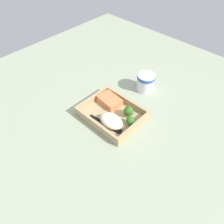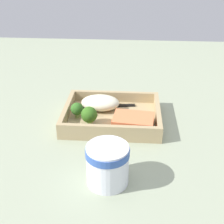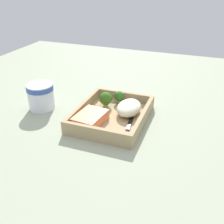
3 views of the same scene
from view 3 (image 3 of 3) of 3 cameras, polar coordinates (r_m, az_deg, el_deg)
ground_plane at (r=81.55cm, az=0.00°, el=-2.29°), size 160.00×160.00×2.00cm
takeout_tray at (r=80.74cm, az=0.00°, el=-1.31°), size 25.67×20.50×1.20cm
tray_rim at (r=79.71cm, az=0.00°, el=0.00°), size 25.67×20.50×3.01cm
salmon_fillet at (r=76.66cm, az=-4.73°, el=-1.40°), size 10.94×8.36×2.90cm
mashed_potatoes at (r=81.32cm, az=3.71°, el=0.94°), size 10.70×7.25×3.99cm
broccoli_floret_1 at (r=85.16cm, az=-1.39°, el=2.88°), size 4.20×4.20×4.94cm
broccoli_floret_2 at (r=87.38cm, az=1.59°, el=3.37°), size 3.42×3.42×4.27cm
fork at (r=81.23cm, az=4.57°, el=-0.55°), size 15.88×3.58×0.44cm
paper_cup at (r=88.82cm, az=-15.25°, el=3.55°), size 8.64×8.64×8.53cm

